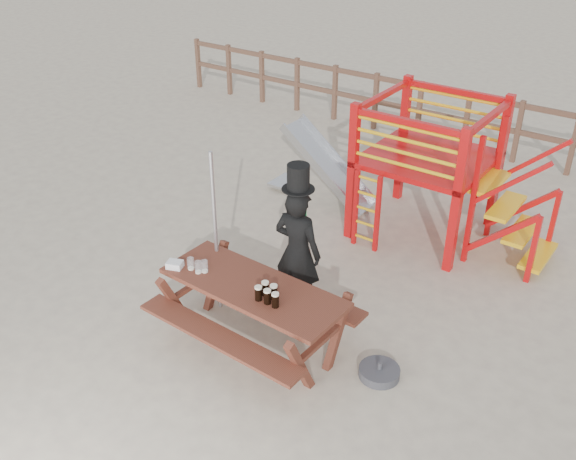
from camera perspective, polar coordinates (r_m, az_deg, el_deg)
The scene contains 10 objects.
ground at distance 7.66m, azimuth -1.59°, elevation -10.52°, with size 60.00×60.00×0.00m, color beige.
back_fence at distance 12.86m, azimuth 17.73°, elevation 9.34°, with size 15.09×0.09×1.20m.
playground_fort at distance 9.70m, azimuth 11.82°, elevation 5.63°, with size 4.71×1.84×2.10m.
picnic_table at distance 7.41m, azimuth -3.08°, elevation -6.90°, with size 2.21×1.56×0.84m.
man_with_hat at distance 7.75m, azimuth 0.87°, elevation -1.70°, with size 0.65×0.45×2.02m.
metal_pole at distance 7.76m, azimuth -6.45°, elevation -0.37°, with size 0.05×0.05×2.15m, color #B2B2B7.
parasol_base at distance 7.35m, azimuth 8.12°, elevation -12.40°, with size 0.46×0.46×0.19m.
paper_bag at distance 7.61m, azimuth -10.03°, elevation -3.04°, with size 0.18×0.14×0.08m, color white.
stout_pints at distance 6.94m, azimuth -1.79°, elevation -5.70°, with size 0.30×0.20×0.17m.
empty_glasses at distance 7.49m, azimuth -8.02°, elevation -3.20°, with size 0.25×0.14×0.15m.
Camera 1 is at (3.55, -4.61, 4.97)m, focal length 40.00 mm.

